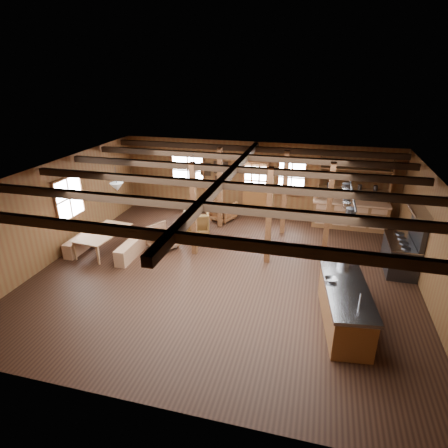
% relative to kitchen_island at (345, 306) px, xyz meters
% --- Properties ---
extents(room, '(10.04, 9.04, 2.84)m').
position_rel_kitchen_island_xyz_m(room, '(-3.04, 1.44, 0.92)').
color(room, black).
rests_on(room, ground).
extents(ceiling_joists, '(9.80, 8.82, 0.18)m').
position_rel_kitchen_island_xyz_m(ceiling_joists, '(-3.04, 1.61, 2.20)').
color(ceiling_joists, black).
rests_on(ceiling_joists, ceiling).
extents(timber_posts, '(3.95, 2.35, 2.80)m').
position_rel_kitchen_island_xyz_m(timber_posts, '(-2.52, 3.52, 0.92)').
color(timber_posts, '#482314').
rests_on(timber_posts, floor).
extents(back_door, '(1.02, 0.08, 2.15)m').
position_rel_kitchen_island_xyz_m(back_door, '(-3.04, 5.89, 0.40)').
color(back_door, brown).
rests_on(back_door, floor).
extents(window_back_left, '(1.32, 0.06, 1.32)m').
position_rel_kitchen_island_xyz_m(window_back_left, '(-5.64, 5.90, 1.12)').
color(window_back_left, white).
rests_on(window_back_left, wall_back).
extents(window_back_right, '(1.02, 0.06, 1.32)m').
position_rel_kitchen_island_xyz_m(window_back_right, '(-1.74, 5.90, 1.12)').
color(window_back_right, white).
rests_on(window_back_right, wall_back).
extents(window_left, '(0.14, 1.24, 1.32)m').
position_rel_kitchen_island_xyz_m(window_left, '(-8.00, 1.94, 1.12)').
color(window_left, white).
rests_on(window_left, wall_back).
extents(notice_boards, '(1.08, 0.03, 0.90)m').
position_rel_kitchen_island_xyz_m(notice_boards, '(-4.53, 5.89, 1.16)').
color(notice_boards, silver).
rests_on(notice_boards, wall_back).
extents(back_counter, '(2.55, 0.60, 2.45)m').
position_rel_kitchen_island_xyz_m(back_counter, '(0.36, 5.64, 0.12)').
color(back_counter, brown).
rests_on(back_counter, floor).
extents(pendant_lamps, '(1.86, 2.36, 0.66)m').
position_rel_kitchen_island_xyz_m(pendant_lamps, '(-5.29, 2.44, 1.77)').
color(pendant_lamps, '#323235').
rests_on(pendant_lamps, ceiling).
extents(pot_rack, '(0.30, 3.00, 0.40)m').
position_rel_kitchen_island_xyz_m(pot_rack, '(-0.06, 1.81, 1.82)').
color(pot_rack, '#323235').
rests_on(pot_rack, ceiling).
extents(kitchen_island, '(1.18, 2.59, 1.20)m').
position_rel_kitchen_island_xyz_m(kitchen_island, '(0.00, 0.00, 0.00)').
color(kitchen_island, brown).
rests_on(kitchen_island, floor).
extents(step_stool, '(0.46, 0.40, 0.34)m').
position_rel_kitchen_island_xyz_m(step_stool, '(-0.04, 1.52, -0.31)').
color(step_stool, '#9C6847').
rests_on(step_stool, floor).
extents(commercial_range, '(0.79, 1.51, 1.86)m').
position_rel_kitchen_island_xyz_m(commercial_range, '(1.61, 2.88, 0.13)').
color(commercial_range, '#323235').
rests_on(commercial_range, floor).
extents(dining_table, '(1.16, 1.87, 0.63)m').
position_rel_kitchen_island_xyz_m(dining_table, '(-6.94, 1.87, -0.17)').
color(dining_table, '#9C6D46').
rests_on(dining_table, floor).
extents(bench_wall, '(0.31, 1.66, 0.46)m').
position_rel_kitchen_island_xyz_m(bench_wall, '(-7.69, 1.87, -0.25)').
color(bench_wall, '#9C6847').
rests_on(bench_wall, floor).
extents(bench_aisle, '(0.33, 1.75, 0.48)m').
position_rel_kitchen_island_xyz_m(bench_aisle, '(-5.98, 1.87, -0.24)').
color(bench_aisle, '#9C6847').
rests_on(bench_aisle, floor).
extents(armchair_a, '(1.07, 1.09, 0.77)m').
position_rel_kitchen_island_xyz_m(armchair_a, '(-4.67, 3.90, -0.09)').
color(armchair_a, brown).
rests_on(armchair_a, floor).
extents(armchair_b, '(1.00, 1.01, 0.72)m').
position_rel_kitchen_island_xyz_m(armchair_b, '(-4.08, 5.24, -0.12)').
color(armchair_b, brown).
rests_on(armchair_b, floor).
extents(armchair_c, '(1.08, 1.09, 0.74)m').
position_rel_kitchen_island_xyz_m(armchair_c, '(-5.27, 2.52, -0.11)').
color(armchair_c, brown).
rests_on(armchair_c, floor).
extents(counter_pot, '(0.28, 0.28, 0.17)m').
position_rel_kitchen_island_xyz_m(counter_pot, '(-0.05, 1.00, 0.55)').
color(counter_pot, '#ACAEB3').
rests_on(counter_pot, kitchen_island).
extents(bowl, '(0.33, 0.33, 0.07)m').
position_rel_kitchen_island_xyz_m(bowl, '(-0.34, 0.17, 0.49)').
color(bowl, silver).
rests_on(bowl, kitchen_island).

